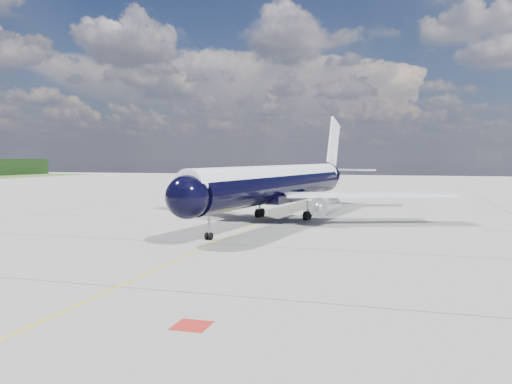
% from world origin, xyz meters
% --- Properties ---
extents(ground, '(320.00, 320.00, 0.00)m').
position_xyz_m(ground, '(0.00, 30.00, 0.00)').
color(ground, gray).
rests_on(ground, ground).
extents(taxiway_centerline, '(0.16, 160.00, 0.01)m').
position_xyz_m(taxiway_centerline, '(0.00, 25.00, 0.00)').
color(taxiway_centerline, '#DDAE0B').
rests_on(taxiway_centerline, ground).
extents(red_marking, '(1.60, 1.60, 0.01)m').
position_xyz_m(red_marking, '(6.80, -10.00, 0.00)').
color(red_marking, maroon).
rests_on(red_marking, ground).
extents(main_airliner, '(39.32, 48.32, 14.00)m').
position_xyz_m(main_airliner, '(1.81, 29.34, 4.34)').
color(main_airliner, black).
rests_on(main_airliner, ground).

